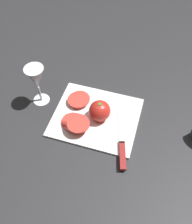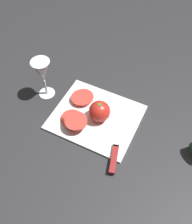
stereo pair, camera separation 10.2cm
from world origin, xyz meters
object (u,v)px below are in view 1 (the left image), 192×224
knife (122,149)px  tomato_slice_stack_far (75,123)px  whole_tomato (100,111)px  wine_glass (37,79)px  tomato_slice_stack_near (79,99)px

knife → tomato_slice_stack_far: (-0.20, 0.05, 0.01)m
whole_tomato → knife: whole_tomato is taller
tomato_slice_stack_far → wine_glass: bearing=153.3°
tomato_slice_stack_far → tomato_slice_stack_near: bearing=102.9°
knife → tomato_slice_stack_near: tomato_slice_stack_near is taller
whole_tomato → knife: size_ratio=0.32×
wine_glass → whole_tomato: size_ratio=2.13×
knife → tomato_slice_stack_far: bearing=60.1°
whole_tomato → knife: bearing=-44.3°
wine_glass → whole_tomato: 0.27m
wine_glass → tomato_slice_stack_near: wine_glass is taller
wine_glass → tomato_slice_stack_near: bearing=10.6°
tomato_slice_stack_near → wine_glass: bearing=-169.4°
wine_glass → tomato_slice_stack_near: 0.19m
whole_tomato → tomato_slice_stack_near: (-0.11, 0.06, -0.03)m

